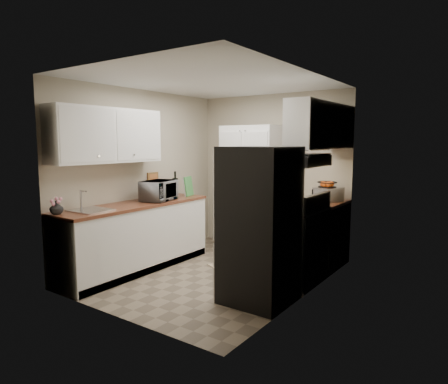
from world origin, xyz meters
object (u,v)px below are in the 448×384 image
(electric_range, at_px, (294,244))
(wine_bottle, at_px, (175,185))
(refrigerator, at_px, (260,225))
(microwave, at_px, (159,191))
(toaster_oven, at_px, (328,194))
(pantry_cabinet, at_px, (252,189))

(electric_range, distance_m, wine_bottle, 2.14)
(refrigerator, bearing_deg, microwave, 169.28)
(electric_range, distance_m, microwave, 2.02)
(toaster_oven, bearing_deg, pantry_cabinet, -163.82)
(pantry_cabinet, bearing_deg, wine_bottle, -135.67)
(pantry_cabinet, height_order, wine_bottle, pantry_cabinet)
(pantry_cabinet, height_order, microwave, pantry_cabinet)
(electric_range, height_order, refrigerator, refrigerator)
(electric_range, distance_m, refrigerator, 0.88)
(electric_range, height_order, toaster_oven, electric_range)
(refrigerator, distance_m, microwave, 1.89)
(pantry_cabinet, xyz_separation_m, wine_bottle, (-0.87, -0.85, 0.09))
(electric_range, relative_size, toaster_oven, 3.24)
(pantry_cabinet, xyz_separation_m, microwave, (-0.71, -1.37, 0.06))
(electric_range, bearing_deg, wine_bottle, 177.91)
(microwave, distance_m, toaster_oven, 2.38)
(toaster_oven, bearing_deg, wine_bottle, -140.57)
(wine_bottle, bearing_deg, microwave, -72.99)
(electric_range, height_order, wine_bottle, wine_bottle)
(wine_bottle, height_order, toaster_oven, wine_bottle)
(microwave, distance_m, wine_bottle, 0.55)
(microwave, bearing_deg, refrigerator, -114.19)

